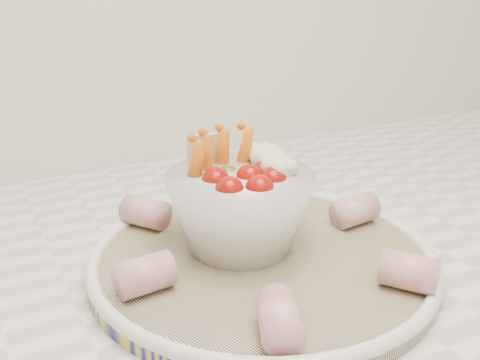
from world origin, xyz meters
TOP-DOWN VIEW (x-y plane):
  - serving_platter at (0.17, 1.41)m, footprint 0.38×0.38m
  - veggie_bowl at (0.16, 1.43)m, footprint 0.14×0.14m
  - cured_meat_rolls at (0.17, 1.41)m, footprint 0.28×0.28m

SIDE VIEW (x-z plane):
  - serving_platter at x=0.17m, z-range 0.92..0.94m
  - cured_meat_rolls at x=0.17m, z-range 0.94..0.97m
  - veggie_bowl at x=0.16m, z-range 0.92..1.03m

